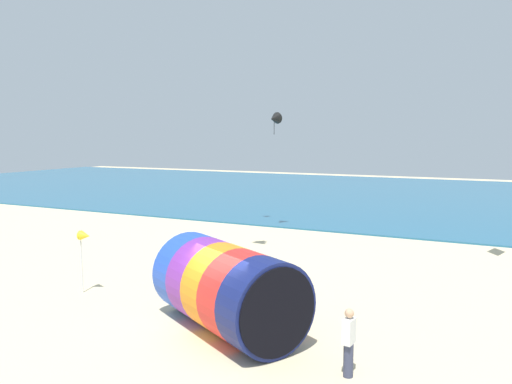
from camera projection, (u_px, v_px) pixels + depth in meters
The scene contains 6 objects.
ground_plane at pixel (224, 335), 14.46m from camera, with size 120.00×120.00×0.00m, color beige.
sea at pixel (412, 196), 46.90m from camera, with size 120.00×40.00×0.10m, color #236084.
giant_inflatable_tube at pixel (227, 288), 14.66m from camera, with size 5.60×4.71×2.57m.
kite_handler at pixel (349, 342), 11.88m from camera, with size 0.27×0.39×1.69m.
kite_black_delta at pixel (274, 119), 29.37m from camera, with size 0.80×0.87×1.32m.
beach_flag at pixel (85, 238), 18.07m from camera, with size 0.47×0.36×2.33m.
Camera 1 is at (6.81, -12.15, 5.76)m, focal length 35.00 mm.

